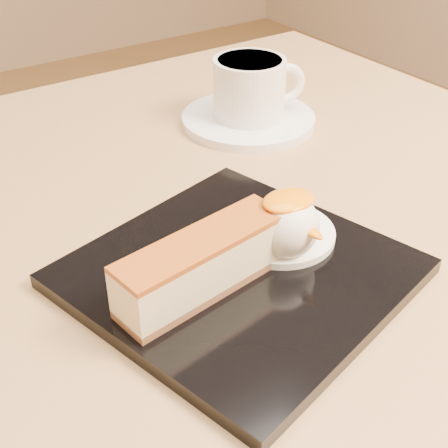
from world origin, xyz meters
TOP-DOWN VIEW (x-y plane):
  - table at (0.00, 0.00)m, footprint 0.80×0.80m
  - dessert_plate at (-0.04, -0.06)m, footprint 0.27×0.27m
  - cheesecake at (-0.07, -0.07)m, footprint 0.14×0.05m
  - cream_smear at (0.01, -0.05)m, footprint 0.09×0.09m
  - ice_cream_scoop at (0.00, -0.07)m, footprint 0.05×0.05m
  - mango_sauce at (0.00, -0.06)m, footprint 0.04×0.03m
  - mint_sprig at (-0.02, -0.02)m, footprint 0.04×0.03m
  - saucer at (0.13, 0.16)m, footprint 0.15×0.15m
  - coffee_cup at (0.13, 0.16)m, footprint 0.11×0.08m

SIDE VIEW (x-z plane):
  - table at x=0.00m, z-range 0.20..0.92m
  - saucer at x=0.13m, z-range 0.72..0.73m
  - dessert_plate at x=-0.04m, z-range 0.72..0.73m
  - cream_smear at x=0.01m, z-range 0.73..0.74m
  - mint_sprig at x=-0.02m, z-range 0.74..0.74m
  - cheesecake at x=-0.07m, z-range 0.73..0.78m
  - ice_cream_scoop at x=0.00m, z-range 0.73..0.78m
  - coffee_cup at x=0.13m, z-range 0.73..0.80m
  - mango_sauce at x=0.00m, z-range 0.77..0.78m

